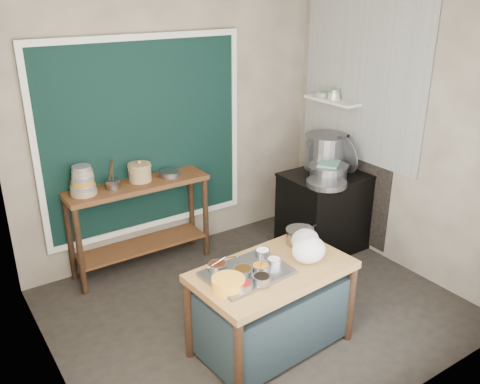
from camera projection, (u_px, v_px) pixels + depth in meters
floor at (255, 308)px, 4.73m from camera, size 3.50×3.00×0.02m
back_wall at (174, 126)px, 5.36m from camera, size 3.50×0.02×2.80m
left_wall at (36, 216)px, 3.29m from camera, size 0.02×3.00×2.80m
right_wall at (399, 133)px, 5.10m from camera, size 0.02×3.00×2.80m
curtain_panel at (145, 137)px, 5.17m from camera, size 2.10×0.02×1.90m
curtain_frame at (145, 137)px, 5.16m from camera, size 2.22×0.03×2.02m
tile_panel at (361, 81)px, 5.34m from camera, size 0.02×1.70×1.70m
soot_patch at (346, 180)px, 5.86m from camera, size 0.01×1.30×1.30m
wall_shelf at (332, 100)px, 5.61m from camera, size 0.22×0.70×0.03m
prep_table at (271, 309)px, 4.08m from camera, size 1.30×0.81×0.75m
back_counter at (141, 226)px, 5.25m from camera, size 1.45×0.40×0.95m
stove_block at (325, 212)px, 5.68m from camera, size 0.90×0.68×0.85m
stove_top at (328, 175)px, 5.52m from camera, size 0.92×0.69×0.03m
condiment_tray at (247, 273)px, 3.84m from camera, size 0.66×0.49×0.03m
condiment_bowls at (245, 271)px, 3.79m from camera, size 0.59×0.47×0.06m
yellow_basin at (228, 284)px, 3.64m from camera, size 0.28×0.28×0.09m
saucepan at (300, 236)px, 4.29m from camera, size 0.30×0.30×0.13m
plastic_bag_a at (309, 250)px, 3.99m from camera, size 0.33×0.30×0.21m
plastic_bag_b at (305, 240)px, 4.17m from camera, size 0.29×0.27×0.18m
bowl_stack at (83, 182)px, 4.76m from camera, size 0.25×0.25×0.28m
utensil_cup at (113, 184)px, 4.92m from camera, size 0.20×0.20×0.09m
ceramic_crock at (140, 173)px, 5.10m from camera, size 0.32×0.32×0.16m
wide_bowl at (170, 174)px, 5.24m from camera, size 0.23×0.23×0.05m
stock_pot at (325, 152)px, 5.63m from camera, size 0.52×0.52×0.38m
pot_lid at (345, 154)px, 5.48m from camera, size 0.18×0.44×0.42m
steamer at (328, 171)px, 5.41m from camera, size 0.53×0.53×0.14m
green_cloth at (329, 164)px, 5.38m from camera, size 0.34×0.32×0.02m
shallow_pan at (326, 183)px, 5.19m from camera, size 0.43×0.43×0.05m
shelf_bowl_stack at (334, 95)px, 5.57m from camera, size 0.14×0.14×0.11m
shelf_bowl_green at (323, 95)px, 5.72m from camera, size 0.17×0.17×0.05m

